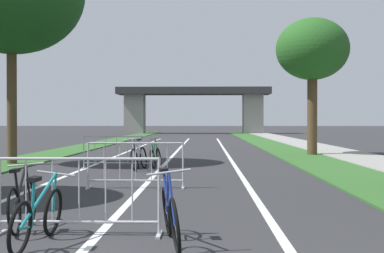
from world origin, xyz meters
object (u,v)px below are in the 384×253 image
(bicycle_silver_3, at_px, (139,157))
(bicycle_black_4, at_px, (22,203))
(crowd_barrier_second, at_px, (136,166))
(bicycle_green_0, at_px, (156,156))
(bicycle_purple_1, at_px, (136,156))
(bicycle_blue_5, at_px, (170,214))
(crowd_barrier_third, at_px, (117,152))
(tree_right_pine_near, at_px, (312,51))
(bicycle_teal_2, at_px, (38,217))
(crowd_barrier_nearest, at_px, (79,197))

(bicycle_silver_3, bearing_deg, bicycle_black_4, 95.70)
(crowd_barrier_second, height_order, bicycle_silver_3, crowd_barrier_second)
(bicycle_green_0, bearing_deg, bicycle_silver_3, -109.08)
(bicycle_purple_1, distance_m, bicycle_blue_5, 10.83)
(crowd_barrier_third, height_order, bicycle_green_0, crowd_barrier_third)
(bicycle_green_0, relative_size, bicycle_blue_5, 1.03)
(tree_right_pine_near, bearing_deg, bicycle_teal_2, -111.95)
(bicycle_teal_2, height_order, bicycle_black_4, bicycle_black_4)
(crowd_barrier_third, relative_size, bicycle_silver_3, 1.33)
(bicycle_purple_1, bearing_deg, crowd_barrier_third, -153.50)
(bicycle_teal_2, distance_m, bicycle_silver_3, 9.92)
(bicycle_blue_5, bearing_deg, bicycle_black_4, -32.26)
(tree_right_pine_near, height_order, bicycle_purple_1, tree_right_pine_near)
(bicycle_green_0, height_order, bicycle_purple_1, bicycle_purple_1)
(bicycle_purple_1, bearing_deg, bicycle_black_4, -100.78)
(bicycle_silver_3, xyz_separation_m, bicycle_black_4, (-0.52, -8.93, -0.02))
(tree_right_pine_near, height_order, bicycle_black_4, tree_right_pine_near)
(crowd_barrier_second, relative_size, bicycle_silver_3, 1.32)
(crowd_barrier_third, relative_size, bicycle_teal_2, 1.29)
(crowd_barrier_second, relative_size, crowd_barrier_third, 1.00)
(crowd_barrier_nearest, height_order, bicycle_green_0, crowd_barrier_nearest)
(tree_right_pine_near, distance_m, bicycle_green_0, 9.70)
(tree_right_pine_near, bearing_deg, bicycle_black_4, -114.83)
(crowd_barrier_second, bearing_deg, bicycle_black_4, -102.79)
(crowd_barrier_third, distance_m, bicycle_black_4, 9.38)
(bicycle_teal_2, bearing_deg, crowd_barrier_second, 87.79)
(tree_right_pine_near, distance_m, bicycle_black_4, 17.95)
(crowd_barrier_third, xyz_separation_m, bicycle_blue_5, (2.42, -10.26, -0.14))
(tree_right_pine_near, bearing_deg, bicycle_silver_3, -134.61)
(crowd_barrier_second, xyz_separation_m, crowd_barrier_third, (-1.27, 4.88, 0.00))
(tree_right_pine_near, bearing_deg, crowd_barrier_nearest, -111.57)
(bicycle_purple_1, bearing_deg, tree_right_pine_near, 31.94)
(crowd_barrier_third, xyz_separation_m, bicycle_purple_1, (0.58, 0.41, -0.13))
(tree_right_pine_near, relative_size, bicycle_silver_3, 3.59)
(bicycle_green_0, height_order, bicycle_black_4, bicycle_green_0)
(tree_right_pine_near, bearing_deg, crowd_barrier_third, -139.57)
(tree_right_pine_near, distance_m, bicycle_teal_2, 18.62)
(bicycle_silver_3, relative_size, bicycle_blue_5, 1.04)
(bicycle_green_0, distance_m, bicycle_teal_2, 10.88)
(crowd_barrier_third, distance_m, bicycle_silver_3, 0.90)
(tree_right_pine_near, bearing_deg, bicycle_blue_5, -107.12)
(crowd_barrier_nearest, bearing_deg, bicycle_silver_3, 92.38)
(bicycle_green_0, height_order, bicycle_blue_5, bicycle_blue_5)
(bicycle_green_0, relative_size, bicycle_black_4, 1.03)
(bicycle_green_0, relative_size, bicycle_teal_2, 0.95)
(bicycle_teal_2, bearing_deg, bicycle_purple_1, 93.88)
(crowd_barrier_nearest, relative_size, bicycle_green_0, 1.34)
(crowd_barrier_second, height_order, bicycle_purple_1, crowd_barrier_second)
(bicycle_purple_1, distance_m, bicycle_silver_3, 0.87)
(bicycle_black_4, bearing_deg, bicycle_teal_2, -67.59)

